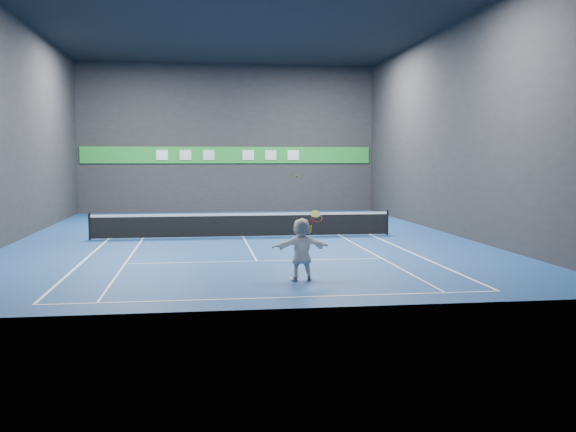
{
  "coord_description": "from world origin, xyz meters",
  "views": [
    {
      "loc": [
        -1.79,
        -26.57,
        3.23
      ],
      "look_at": [
        0.9,
        -7.14,
        1.5
      ],
      "focal_mm": 40.0,
      "sensor_mm": 36.0,
      "label": 1
    }
  ],
  "objects": [
    {
      "name": "ground",
      "position": [
        0.0,
        0.0,
        0.0
      ],
      "size": [
        26.0,
        26.0,
        0.0
      ],
      "primitive_type": "plane",
      "color": "navy",
      "rests_on": "ground"
    },
    {
      "name": "ceiling",
      "position": [
        0.0,
        0.0,
        9.0
      ],
      "size": [
        26.0,
        26.0,
        0.0
      ],
      "primitive_type": "plane",
      "color": "black",
      "rests_on": "ground"
    },
    {
      "name": "wall_back",
      "position": [
        0.0,
        13.0,
        4.5
      ],
      "size": [
        18.0,
        0.1,
        9.0
      ],
      "primitive_type": "cube",
      "color": "#252527",
      "rests_on": "ground"
    },
    {
      "name": "wall_front",
      "position": [
        0.0,
        -13.0,
        4.5
      ],
      "size": [
        18.0,
        0.1,
        9.0
      ],
      "primitive_type": "cube",
      "color": "#252527",
      "rests_on": "ground"
    },
    {
      "name": "wall_left",
      "position": [
        -9.0,
        0.0,
        4.5
      ],
      "size": [
        0.1,
        26.0,
        9.0
      ],
      "primitive_type": "cube",
      "color": "#252527",
      "rests_on": "ground"
    },
    {
      "name": "wall_right",
      "position": [
        9.0,
        0.0,
        4.5
      ],
      "size": [
        0.1,
        26.0,
        9.0
      ],
      "primitive_type": "cube",
      "color": "#252527",
      "rests_on": "ground"
    },
    {
      "name": "baseline_near",
      "position": [
        0.0,
        -11.89,
        0.0
      ],
      "size": [
        10.98,
        0.08,
        0.01
      ],
      "primitive_type": "cube",
      "color": "white",
      "rests_on": "ground"
    },
    {
      "name": "baseline_far",
      "position": [
        0.0,
        11.89,
        0.0
      ],
      "size": [
        10.98,
        0.08,
        0.01
      ],
      "primitive_type": "cube",
      "color": "white",
      "rests_on": "ground"
    },
    {
      "name": "sideline_doubles_left",
      "position": [
        -5.49,
        0.0,
        0.0
      ],
      "size": [
        0.08,
        23.78,
        0.01
      ],
      "primitive_type": "cube",
      "color": "white",
      "rests_on": "ground"
    },
    {
      "name": "sideline_doubles_right",
      "position": [
        5.49,
        0.0,
        0.0
      ],
      "size": [
        0.08,
        23.78,
        0.01
      ],
      "primitive_type": "cube",
      "color": "white",
      "rests_on": "ground"
    },
    {
      "name": "sideline_singles_left",
      "position": [
        -4.11,
        0.0,
        0.0
      ],
      "size": [
        0.06,
        23.78,
        0.01
      ],
      "primitive_type": "cube",
      "color": "white",
      "rests_on": "ground"
    },
    {
      "name": "sideline_singles_right",
      "position": [
        4.11,
        0.0,
        0.0
      ],
      "size": [
        0.06,
        23.78,
        0.01
      ],
      "primitive_type": "cube",
      "color": "white",
      "rests_on": "ground"
    },
    {
      "name": "service_line_near",
      "position": [
        0.0,
        -6.4,
        0.0
      ],
      "size": [
        8.23,
        0.06,
        0.01
      ],
      "primitive_type": "cube",
      "color": "white",
      "rests_on": "ground"
    },
    {
      "name": "service_line_far",
      "position": [
        0.0,
        6.4,
        0.0
      ],
      "size": [
        8.23,
        0.06,
        0.01
      ],
      "primitive_type": "cube",
      "color": "white",
      "rests_on": "ground"
    },
    {
      "name": "center_service_line",
      "position": [
        0.0,
        0.0,
        0.0
      ],
      "size": [
        0.06,
        12.8,
        0.01
      ],
      "primitive_type": "cube",
      "color": "white",
      "rests_on": "ground"
    },
    {
      "name": "player",
      "position": [
        0.9,
        -9.78,
        0.84
      ],
      "size": [
        1.6,
        0.62,
        1.68
      ],
      "primitive_type": "imported",
      "rotation": [
        0.0,
        0.0,
        3.22
      ],
      "color": "white",
      "rests_on": "ground"
    },
    {
      "name": "tennis_ball",
      "position": [
        0.77,
        -9.74,
        2.78
      ],
      "size": [
        0.07,
        0.07,
        0.07
      ],
      "primitive_type": "sphere",
      "color": "#BED022",
      "rests_on": "player"
    },
    {
      "name": "tennis_net",
      "position": [
        0.0,
        0.0,
        0.54
      ],
      "size": [
        12.5,
        0.1,
        1.07
      ],
      "color": "black",
      "rests_on": "ground"
    },
    {
      "name": "sponsor_banner",
      "position": [
        0.0,
        12.93,
        3.5
      ],
      "size": [
        17.64,
        0.11,
        1.0
      ],
      "color": "green",
      "rests_on": "wall_back"
    },
    {
      "name": "tennis_racket",
      "position": [
        1.29,
        -9.73,
        1.64
      ],
      "size": [
        0.44,
        0.32,
        0.65
      ],
      "color": "#AF1F12",
      "rests_on": "player"
    }
  ]
}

